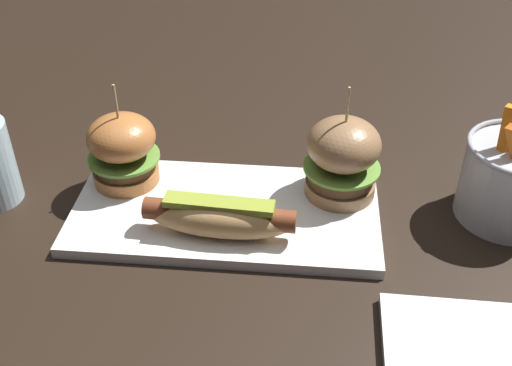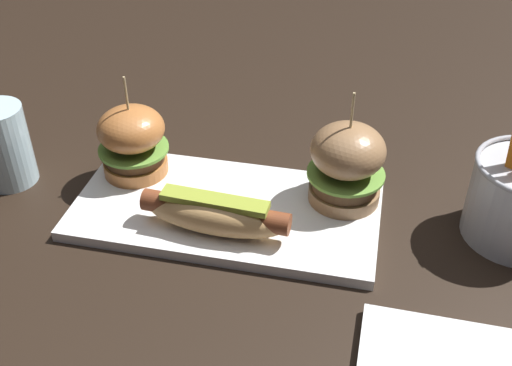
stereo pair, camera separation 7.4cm
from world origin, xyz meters
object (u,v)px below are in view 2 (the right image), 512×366
(slider_right, at_px, (347,163))
(platter_main, at_px, (227,209))
(water_glass, at_px, (3,145))
(slider_left, at_px, (133,141))
(hot_dog, at_px, (216,214))

(slider_right, bearing_deg, platter_main, -162.25)
(platter_main, relative_size, water_glass, 3.45)
(slider_left, relative_size, slider_right, 0.93)
(slider_right, bearing_deg, hot_dog, -146.12)
(slider_left, bearing_deg, platter_main, -18.79)
(hot_dog, xyz_separation_m, slider_right, (0.14, 0.09, 0.03))
(water_glass, bearing_deg, slider_left, 12.63)
(hot_dog, relative_size, slider_left, 1.29)
(slider_right, relative_size, water_glass, 1.36)
(slider_left, height_order, water_glass, slider_left)
(platter_main, distance_m, water_glass, 0.31)
(hot_dog, xyz_separation_m, slider_left, (-0.14, 0.10, 0.02))
(slider_left, xyz_separation_m, water_glass, (-0.17, -0.04, -0.01))
(platter_main, xyz_separation_m, slider_left, (-0.14, 0.05, 0.05))
(water_glass, bearing_deg, platter_main, -1.77)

